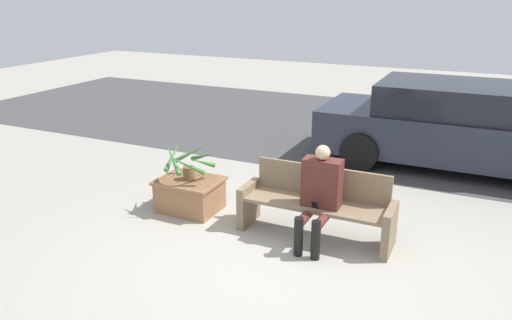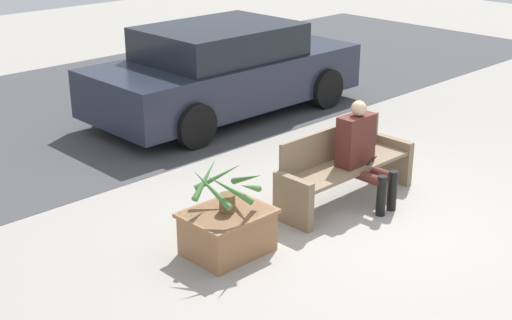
% 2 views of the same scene
% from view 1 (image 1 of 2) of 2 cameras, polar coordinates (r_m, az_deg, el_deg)
% --- Properties ---
extents(ground_plane, '(30.00, 30.00, 0.00)m').
position_cam_1_polar(ground_plane, '(5.72, 2.94, -10.69)').
color(ground_plane, '#9E998E').
extents(road_surface, '(20.00, 6.00, 0.01)m').
position_cam_1_polar(road_surface, '(10.84, 14.45, 3.18)').
color(road_surface, '#424244').
rests_on(road_surface, ground_plane).
extents(bench, '(1.84, 0.51, 0.82)m').
position_cam_1_polar(bench, '(6.01, 6.97, -5.04)').
color(bench, '#7A664C').
rests_on(bench, ground_plane).
extents(person_seated, '(0.44, 0.62, 1.18)m').
position_cam_1_polar(person_seated, '(5.73, 7.23, -3.67)').
color(person_seated, '#51231E').
rests_on(person_seated, ground_plane).
extents(planter_box, '(0.82, 0.65, 0.44)m').
position_cam_1_polar(planter_box, '(6.75, -7.56, -3.79)').
color(planter_box, '#936642').
rests_on(planter_box, ground_plane).
extents(potted_plant, '(0.67, 0.69, 0.50)m').
position_cam_1_polar(potted_plant, '(6.60, -7.74, -0.21)').
color(potted_plant, brown).
rests_on(potted_plant, planter_box).
extents(parked_car, '(4.36, 1.98, 1.40)m').
position_cam_1_polar(parked_car, '(8.89, 21.62, 3.66)').
color(parked_car, '#232838').
rests_on(parked_car, ground_plane).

